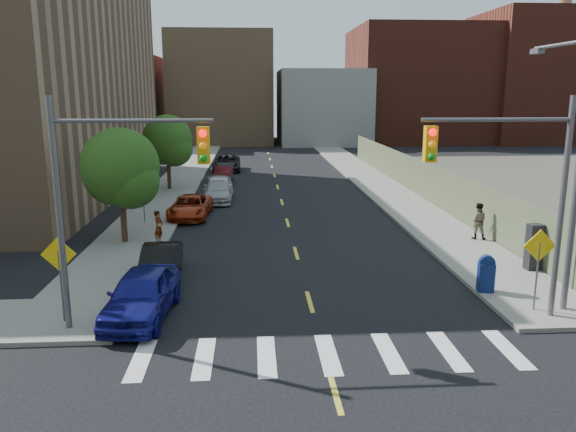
{
  "coord_description": "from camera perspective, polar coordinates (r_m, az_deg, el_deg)",
  "views": [
    {
      "loc": [
        -1.93,
        -10.19,
        7.1
      ],
      "look_at": [
        -0.45,
        12.73,
        2.0
      ],
      "focal_mm": 35.0,
      "sensor_mm": 36.0,
      "label": 1
    }
  ],
  "objects": [
    {
      "name": "sidewalk_nw",
      "position": [
        52.48,
        -10.06,
        4.63
      ],
      "size": [
        3.5,
        73.0,
        0.15
      ],
      "primitive_type": "cube",
      "color": "gray",
      "rests_on": "ground"
    },
    {
      "name": "sidewalk_ne",
      "position": [
        53.05,
        6.87,
        4.81
      ],
      "size": [
        3.5,
        73.0,
        0.15
      ],
      "primitive_type": "cube",
      "color": "gray",
      "rests_on": "ground"
    },
    {
      "name": "fence_north",
      "position": [
        40.31,
        12.99,
        3.85
      ],
      "size": [
        0.12,
        44.0,
        2.5
      ],
      "primitive_type": "cube",
      "color": "#5D6345",
      "rests_on": "ground"
    },
    {
      "name": "bg_bldg_west",
      "position": [
        82.67,
        -18.1,
        11.15
      ],
      "size": [
        14.0,
        18.0,
        12.0
      ],
      "primitive_type": "cube",
      "color": "#592319",
      "rests_on": "ground"
    },
    {
      "name": "bg_bldg_midwest",
      "position": [
        82.29,
        -6.7,
        12.71
      ],
      "size": [
        14.0,
        16.0,
        15.0
      ],
      "primitive_type": "cube",
      "color": "#8C6B4C",
      "rests_on": "ground"
    },
    {
      "name": "bg_bldg_center",
      "position": [
        80.82,
        3.43,
        11.0
      ],
      "size": [
        12.0,
        16.0,
        10.0
      ],
      "primitive_type": "cube",
      "color": "gray",
      "rests_on": "ground"
    },
    {
      "name": "bg_bldg_east",
      "position": [
        85.6,
        12.86,
        12.81
      ],
      "size": [
        18.0,
        18.0,
        16.0
      ],
      "primitive_type": "cube",
      "color": "#592319",
      "rests_on": "ground"
    },
    {
      "name": "bg_bldg_fareast",
      "position": [
        89.6,
        23.38,
        12.73
      ],
      "size": [
        14.0,
        16.0,
        18.0
      ],
      "primitive_type": "cube",
      "color": "#592319",
      "rests_on": "ground"
    },
    {
      "name": "smokestack",
      "position": [
        91.69,
        25.97,
        15.62
      ],
      "size": [
        1.8,
        1.8,
        28.0
      ],
      "primitive_type": "cylinder",
      "color": "#8C6B4C",
      "rests_on": "ground"
    },
    {
      "name": "signal_nw",
      "position": [
        16.88,
        -17.59,
        3.17
      ],
      "size": [
        4.59,
        0.3,
        7.0
      ],
      "color": "#59595E",
      "rests_on": "ground"
    },
    {
      "name": "signal_ne",
      "position": [
        18.2,
        22.16,
        3.47
      ],
      "size": [
        4.59,
        0.3,
        7.0
      ],
      "color": "#59595E",
      "rests_on": "ground"
    },
    {
      "name": "streetlight_ne",
      "position": [
        19.95,
        26.98,
        5.76
      ],
      "size": [
        0.25,
        3.7,
        9.0
      ],
      "color": "#59595E",
      "rests_on": "ground"
    },
    {
      "name": "warn_sign_nw",
      "position": [
        18.41,
        -22.21,
        -4.53
      ],
      "size": [
        1.06,
        0.06,
        2.83
      ],
      "color": "#59595E",
      "rests_on": "ground"
    },
    {
      "name": "warn_sign_ne",
      "position": [
        19.69,
        24.12,
        -3.63
      ],
      "size": [
        1.06,
        0.06,
        2.83
      ],
      "color": "#59595E",
      "rests_on": "ground"
    },
    {
      "name": "warn_sign_midwest",
      "position": [
        31.17,
        -14.52,
        2.69
      ],
      "size": [
        1.06,
        0.06,
        2.83
      ],
      "color": "#59595E",
      "rests_on": "ground"
    },
    {
      "name": "tree_west_near",
      "position": [
        27.17,
        -16.64,
        4.33
      ],
      "size": [
        3.66,
        3.64,
        5.52
      ],
      "color": "#332114",
      "rests_on": "ground"
    },
    {
      "name": "tree_west_far",
      "position": [
        41.83,
        -12.13,
        7.27
      ],
      "size": [
        3.66,
        3.64,
        5.52
      ],
      "color": "#332114",
      "rests_on": "ground"
    },
    {
      "name": "parked_car_blue",
      "position": [
        18.66,
        -14.65,
        -7.71
      ],
      "size": [
        2.22,
        4.7,
        1.56
      ],
      "primitive_type": "imported",
      "rotation": [
        0.0,
        0.0,
        -0.08
      ],
      "color": "navy",
      "rests_on": "ground"
    },
    {
      "name": "parked_car_black",
      "position": [
        22.24,
        -12.82,
        -4.66
      ],
      "size": [
        1.51,
        4.0,
        1.3
      ],
      "primitive_type": "imported",
      "rotation": [
        0.0,
        0.0,
        0.03
      ],
      "color": "black",
      "rests_on": "ground"
    },
    {
      "name": "parked_car_red",
      "position": [
        32.66,
        -9.9,
        0.93
      ],
      "size": [
        2.39,
        4.74,
        1.29
      ],
      "primitive_type": "imported",
      "rotation": [
        0.0,
        0.0,
        -0.06
      ],
      "color": "#A32D10",
      "rests_on": "ground"
    },
    {
      "name": "parked_car_silver",
      "position": [
        37.33,
        -7.14,
        2.5
      ],
      "size": [
        1.92,
        4.63,
        1.34
      ],
      "primitive_type": "imported",
      "rotation": [
        0.0,
        0.0,
        0.01
      ],
      "color": "#999CA0",
      "rests_on": "ground"
    },
    {
      "name": "parked_car_white",
      "position": [
        38.26,
        -7.06,
        2.93
      ],
      "size": [
        1.87,
        4.64,
        1.58
      ],
      "primitive_type": "imported",
      "rotation": [
        0.0,
        0.0,
        -0.0
      ],
      "color": "silver",
      "rests_on": "ground"
    },
    {
      "name": "parked_car_maroon",
      "position": [
        44.95,
        -6.57,
        4.19
      ],
      "size": [
        1.51,
        4.03,
        1.31
      ],
      "primitive_type": "imported",
      "rotation": [
        0.0,
        0.0,
        -0.03
      ],
      "color": "#410D10",
      "rests_on": "ground"
    },
    {
      "name": "parked_car_grey",
      "position": [
        51.87,
        -6.25,
        5.4
      ],
      "size": [
        2.59,
        5.42,
        1.49
      ],
      "primitive_type": "imported",
      "rotation": [
        0.0,
        0.0,
        0.02
      ],
      "color": "black",
      "rests_on": "ground"
    },
    {
      "name": "mailbox",
      "position": [
        21.15,
        19.48,
        -5.56
      ],
      "size": [
        0.61,
        0.5,
        1.34
      ],
      "rotation": [
        0.0,
        0.0,
        -0.17
      ],
      "color": "navy",
      "rests_on": "sidewalk_ne"
    },
    {
      "name": "payphone",
      "position": [
        24.33,
        23.69,
        -2.9
      ],
      "size": [
        0.59,
        0.5,
        1.85
      ],
      "primitive_type": "cube",
      "rotation": [
        0.0,
        0.0,
        0.1
      ],
      "color": "black",
      "rests_on": "sidewalk_ne"
    },
    {
      "name": "pedestrian_west",
      "position": [
        26.77,
        -13.0,
        -1.13
      ],
      "size": [
        0.53,
        0.66,
        1.57
      ],
      "primitive_type": "imported",
      "rotation": [
        0.0,
        0.0,
        1.27
      ],
      "color": "gray",
      "rests_on": "sidewalk_nw"
    },
    {
      "name": "pedestrian_east",
      "position": [
        28.45,
        18.72,
        -0.48
      ],
      "size": [
        1.02,
        0.9,
        1.75
      ],
      "primitive_type": "imported",
      "rotation": [
        0.0,
        0.0,
        2.82
      ],
      "color": "gray",
      "rests_on": "sidewalk_ne"
    }
  ]
}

